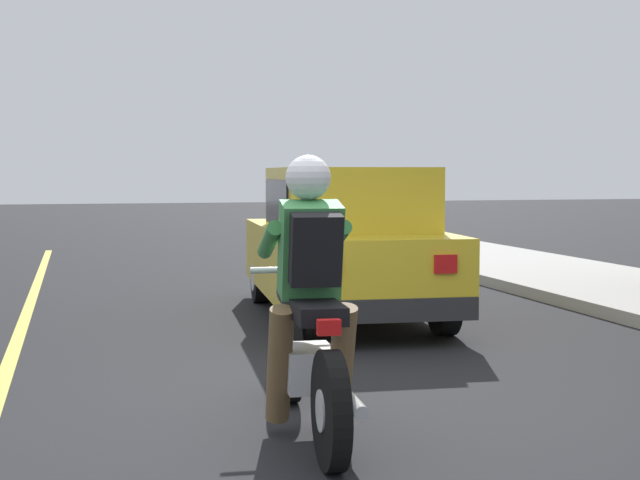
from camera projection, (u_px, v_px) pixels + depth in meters
ground_plane at (292, 420)px, 5.47m from camera, size 80.00×80.00×0.00m
lane_stripe at (16, 344)px, 7.88m from camera, size 0.12×19.80×0.01m
motorcycle_with_rider at (308, 318)px, 5.17m from camera, size 0.59×2.02×1.62m
car_hatchback at (344, 245)px, 9.27m from camera, size 1.94×3.90×1.57m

